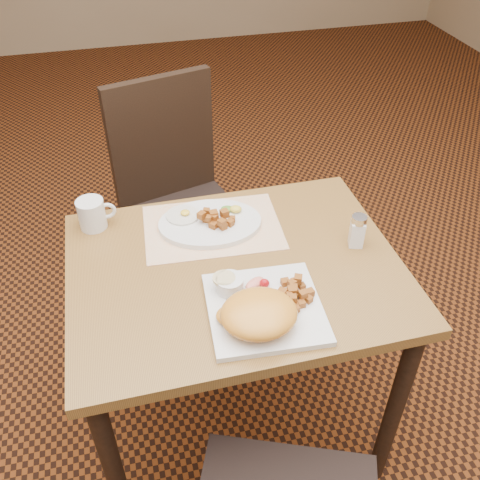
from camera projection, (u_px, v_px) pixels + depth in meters
name	position (u px, v px, depth m)	size (l,w,h in m)	color
ground	(237.00, 420.00, 1.93)	(8.00, 8.00, 0.00)	black
table	(236.00, 294.00, 1.52)	(0.90, 0.70, 0.75)	brown
chair_far	(178.00, 192.00, 2.10)	(0.52, 0.53, 0.97)	black
placemat	(212.00, 227.00, 1.58)	(0.40, 0.28, 0.00)	white
plate_square	(265.00, 308.00, 1.32)	(0.28, 0.28, 0.02)	silver
plate_oval	(210.00, 223.00, 1.58)	(0.30, 0.23, 0.02)	silver
hollandaise_mound	(258.00, 314.00, 1.25)	(0.19, 0.17, 0.07)	orange
ramekin	(229.00, 284.00, 1.35)	(0.08, 0.07, 0.04)	silver
garnish_sq	(257.00, 283.00, 1.36)	(0.07, 0.06, 0.03)	#387223
fried_egg	(183.00, 215.00, 1.60)	(0.10, 0.10, 0.02)	white
garnish_ov	(233.00, 209.00, 1.61)	(0.07, 0.05, 0.02)	#387223
salt_shaker	(357.00, 230.00, 1.49)	(0.05, 0.05, 0.10)	white
coffee_mug	(93.00, 214.00, 1.56)	(0.11, 0.08, 0.09)	silver
home_fries_sq	(294.00, 293.00, 1.33)	(0.10, 0.12, 0.04)	#A2571A
home_fries_ov	(216.00, 219.00, 1.56)	(0.11, 0.09, 0.04)	#A2571A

